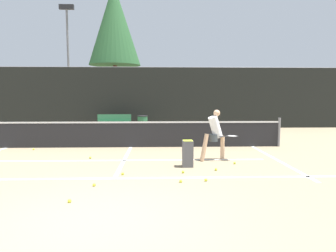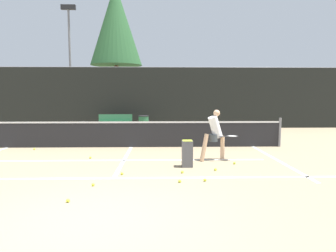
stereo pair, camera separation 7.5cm
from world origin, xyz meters
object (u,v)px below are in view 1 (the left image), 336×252
player_practicing (215,133)px  ball_hopper (188,153)px  parked_car (136,115)px  courtside_bench (114,122)px  trash_bin (143,123)px

player_practicing → ball_hopper: bearing=-159.2°
ball_hopper → parked_car: size_ratio=0.17×
player_practicing → parked_car: 12.45m
player_practicing → courtside_bench: size_ratio=0.81×
player_practicing → trash_bin: size_ratio=1.84×
player_practicing → parked_car: size_ratio=0.35×
ball_hopper → trash_bin: size_ratio=0.88×
ball_hopper → courtside_bench: size_ratio=0.39×
parked_car → courtside_bench: bearing=-101.0°
trash_bin → player_practicing: bearing=-71.5°
player_practicing → courtside_bench: bearing=96.3°
ball_hopper → trash_bin: (-1.62, 8.30, 0.03)m
trash_bin → ball_hopper: bearing=-78.9°
player_practicing → trash_bin: bearing=86.8°
trash_bin → courtside_bench: bearing=174.9°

